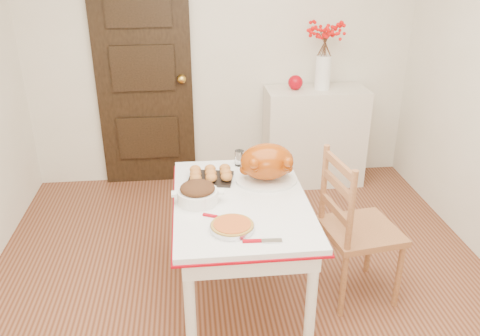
{
  "coord_description": "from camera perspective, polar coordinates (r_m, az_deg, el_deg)",
  "views": [
    {
      "loc": [
        -0.31,
        -2.4,
        2.09
      ],
      "look_at": [
        -0.03,
        0.21,
        0.89
      ],
      "focal_mm": 36.6,
      "sensor_mm": 36.0,
      "label": 1
    }
  ],
  "objects": [
    {
      "name": "floor",
      "position": [
        3.2,
        0.98,
        -16.24
      ],
      "size": [
        3.5,
        4.0,
        0.0
      ],
      "primitive_type": "cube",
      "color": "#522512",
      "rests_on": "ground"
    },
    {
      "name": "wall_back",
      "position": [
        4.49,
        -2.15,
        13.82
      ],
      "size": [
        3.5,
        0.0,
        2.5
      ],
      "primitive_type": "cube",
      "color": "silver",
      "rests_on": "ground"
    },
    {
      "name": "door_back",
      "position": [
        4.51,
        -11.14,
        10.58
      ],
      "size": [
        0.85,
        0.06,
        2.06
      ],
      "primitive_type": "cube",
      "color": "black",
      "rests_on": "ground"
    },
    {
      "name": "sideboard",
      "position": [
        4.63,
        8.62,
        3.66
      ],
      "size": [
        0.91,
        0.4,
        0.91
      ],
      "primitive_type": "cube",
      "color": "beige",
      "rests_on": "floor"
    },
    {
      "name": "kitchen_table",
      "position": [
        3.11,
        0.1,
        -9.38
      ],
      "size": [
        0.81,
        1.18,
        0.71
      ],
      "primitive_type": null,
      "color": "white",
      "rests_on": "floor"
    },
    {
      "name": "chair_oak",
      "position": [
        3.15,
        13.97,
        -6.7
      ],
      "size": [
        0.5,
        0.5,
        0.99
      ],
      "primitive_type": null,
      "rotation": [
        0.0,
        0.0,
        1.72
      ],
      "color": "#A46340",
      "rests_on": "floor"
    },
    {
      "name": "berry_vase",
      "position": [
        4.43,
        9.79,
        12.92
      ],
      "size": [
        0.32,
        0.32,
        0.62
      ],
      "primitive_type": null,
      "color": "white",
      "rests_on": "sideboard"
    },
    {
      "name": "apple",
      "position": [
        4.43,
        6.48,
        9.88
      ],
      "size": [
        0.13,
        0.13,
        0.13
      ],
      "primitive_type": "sphere",
      "color": "#9F010E",
      "rests_on": "sideboard"
    },
    {
      "name": "turkey_platter",
      "position": [
        3.08,
        3.16,
        0.52
      ],
      "size": [
        0.48,
        0.43,
        0.25
      ],
      "primitive_type": null,
      "rotation": [
        0.0,
        0.0,
        0.35
      ],
      "color": "#9C3701",
      "rests_on": "kitchen_table"
    },
    {
      "name": "pumpkin_pie",
      "position": [
        2.61,
        -0.91,
        -6.74
      ],
      "size": [
        0.25,
        0.25,
        0.05
      ],
      "primitive_type": "cylinder",
      "rotation": [
        0.0,
        0.0,
        -0.07
      ],
      "color": "#B64D1B",
      "rests_on": "kitchen_table"
    },
    {
      "name": "stuffing_dish",
      "position": [
        2.87,
        -4.96,
        -2.93
      ],
      "size": [
        0.36,
        0.31,
        0.12
      ],
      "primitive_type": null,
      "rotation": [
        0.0,
        0.0,
        -0.27
      ],
      "color": "#382011",
      "rests_on": "kitchen_table"
    },
    {
      "name": "rolls_tray",
      "position": [
        3.15,
        -3.44,
        -0.74
      ],
      "size": [
        0.31,
        0.27,
        0.07
      ],
      "primitive_type": null,
      "rotation": [
        0.0,
        0.0,
        -0.2
      ],
      "color": "#9C5A28",
      "rests_on": "kitchen_table"
    },
    {
      "name": "pie_server",
      "position": [
        2.52,
        2.63,
        -8.46
      ],
      "size": [
        0.21,
        0.07,
        0.01
      ],
      "primitive_type": null,
      "rotation": [
        0.0,
        0.0,
        -0.05
      ],
      "color": "silver",
      "rests_on": "kitchen_table"
    },
    {
      "name": "carving_knife",
      "position": [
        2.72,
        -2.04,
        -5.82
      ],
      "size": [
        0.24,
        0.15,
        0.01
      ],
      "primitive_type": null,
      "rotation": [
        0.0,
        0.0,
        -0.44
      ],
      "color": "silver",
      "rests_on": "kitchen_table"
    },
    {
      "name": "drinking_glass",
      "position": [
        3.34,
        -0.08,
        1.17
      ],
      "size": [
        0.07,
        0.07,
        0.11
      ],
      "primitive_type": "cylinder",
      "rotation": [
        0.0,
        0.0,
        -0.06
      ],
      "color": "white",
      "rests_on": "kitchen_table"
    },
    {
      "name": "shaker_pair",
      "position": [
        3.31,
        4.89,
        0.62
      ],
      "size": [
        0.09,
        0.04,
        0.08
      ],
      "primitive_type": null,
      "rotation": [
        0.0,
        0.0,
        0.13
      ],
      "color": "white",
      "rests_on": "kitchen_table"
    }
  ]
}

